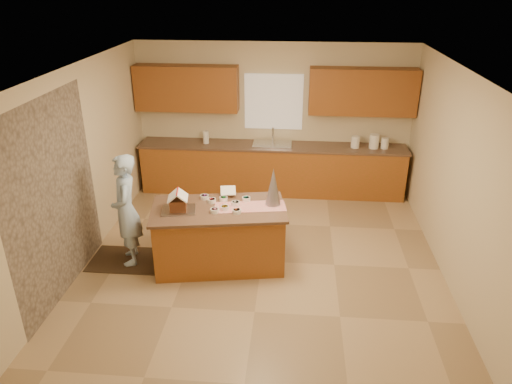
# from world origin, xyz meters

# --- Properties ---
(floor) EXTENTS (5.50, 5.50, 0.00)m
(floor) POSITION_xyz_m (0.00, 0.00, 0.00)
(floor) COLOR tan
(floor) RESTS_ON ground
(ceiling) EXTENTS (5.50, 5.50, 0.00)m
(ceiling) POSITION_xyz_m (0.00, 0.00, 2.70)
(ceiling) COLOR silver
(ceiling) RESTS_ON floor
(wall_back) EXTENTS (5.50, 5.50, 0.00)m
(wall_back) POSITION_xyz_m (0.00, 2.75, 1.35)
(wall_back) COLOR beige
(wall_back) RESTS_ON floor
(wall_front) EXTENTS (5.50, 5.50, 0.00)m
(wall_front) POSITION_xyz_m (0.00, -2.75, 1.35)
(wall_front) COLOR beige
(wall_front) RESTS_ON floor
(wall_left) EXTENTS (5.50, 5.50, 0.00)m
(wall_left) POSITION_xyz_m (-2.50, 0.00, 1.35)
(wall_left) COLOR beige
(wall_left) RESTS_ON floor
(wall_right) EXTENTS (5.50, 5.50, 0.00)m
(wall_right) POSITION_xyz_m (2.50, 0.00, 1.35)
(wall_right) COLOR beige
(wall_right) RESTS_ON floor
(stone_accent) EXTENTS (0.00, 2.50, 2.50)m
(stone_accent) POSITION_xyz_m (-2.48, -0.80, 1.25)
(stone_accent) COLOR gray
(stone_accent) RESTS_ON wall_left
(window_curtain) EXTENTS (1.05, 0.03, 1.00)m
(window_curtain) POSITION_xyz_m (0.00, 2.72, 1.65)
(window_curtain) COLOR white
(window_curtain) RESTS_ON wall_back
(back_counter_base) EXTENTS (4.80, 0.60, 0.88)m
(back_counter_base) POSITION_xyz_m (0.00, 2.45, 0.44)
(back_counter_base) COLOR #9B4620
(back_counter_base) RESTS_ON floor
(back_counter_top) EXTENTS (4.85, 0.63, 0.04)m
(back_counter_top) POSITION_xyz_m (0.00, 2.45, 0.90)
(back_counter_top) COLOR brown
(back_counter_top) RESTS_ON back_counter_base
(upper_cabinet_left) EXTENTS (1.85, 0.35, 0.80)m
(upper_cabinet_left) POSITION_xyz_m (-1.55, 2.57, 1.90)
(upper_cabinet_left) COLOR brown
(upper_cabinet_left) RESTS_ON wall_back
(upper_cabinet_right) EXTENTS (1.85, 0.35, 0.80)m
(upper_cabinet_right) POSITION_xyz_m (1.55, 2.57, 1.90)
(upper_cabinet_right) COLOR brown
(upper_cabinet_right) RESTS_ON wall_back
(sink) EXTENTS (0.70, 0.45, 0.12)m
(sink) POSITION_xyz_m (0.00, 2.45, 0.89)
(sink) COLOR silver
(sink) RESTS_ON back_counter_top
(faucet) EXTENTS (0.03, 0.03, 0.28)m
(faucet) POSITION_xyz_m (0.00, 2.63, 1.06)
(faucet) COLOR silver
(faucet) RESTS_ON back_counter_top
(island_base) EXTENTS (1.84, 1.14, 0.84)m
(island_base) POSITION_xyz_m (-0.58, -0.10, 0.42)
(island_base) COLOR #9B4620
(island_base) RESTS_ON floor
(island_top) EXTENTS (1.93, 1.22, 0.04)m
(island_top) POSITION_xyz_m (-0.58, -0.10, 0.86)
(island_top) COLOR brown
(island_top) RESTS_ON island_base
(table_runner) EXTENTS (1.00, 0.50, 0.01)m
(table_runner) POSITION_xyz_m (-0.16, -0.03, 0.88)
(table_runner) COLOR #AE0C12
(table_runner) RESTS_ON island_top
(baking_tray) EXTENTS (0.49, 0.39, 0.02)m
(baking_tray) POSITION_xyz_m (-1.10, -0.24, 0.89)
(baking_tray) COLOR silver
(baking_tray) RESTS_ON island_top
(cookbook) EXTENTS (0.24, 0.20, 0.09)m
(cookbook) POSITION_xyz_m (-0.50, 0.28, 0.97)
(cookbook) COLOR white
(cookbook) RESTS_ON island_top
(tinsel_tree) EXTENTS (0.24, 0.24, 0.53)m
(tinsel_tree) POSITION_xyz_m (0.14, 0.07, 1.15)
(tinsel_tree) COLOR #AFACB9
(tinsel_tree) RESTS_ON island_top
(rug) EXTENTS (1.08, 0.71, 0.01)m
(rug) POSITION_xyz_m (-1.91, -0.14, 0.01)
(rug) COLOR black
(rug) RESTS_ON floor
(boy) EXTENTS (0.55, 0.67, 1.59)m
(boy) POSITION_xyz_m (-1.86, -0.14, 0.81)
(boy) COLOR #B0D2FA
(boy) RESTS_ON rug
(canister_a) EXTENTS (0.15, 0.15, 0.21)m
(canister_a) POSITION_xyz_m (1.49, 2.45, 1.03)
(canister_a) COLOR white
(canister_a) RESTS_ON back_counter_top
(canister_b) EXTENTS (0.17, 0.17, 0.25)m
(canister_b) POSITION_xyz_m (1.81, 2.45, 1.04)
(canister_b) COLOR white
(canister_b) RESTS_ON back_counter_top
(canister_c) EXTENTS (0.13, 0.13, 0.19)m
(canister_c) POSITION_xyz_m (2.01, 2.45, 1.02)
(canister_c) COLOR white
(canister_c) RESTS_ON back_counter_top
(paper_towel) EXTENTS (0.11, 0.11, 0.23)m
(paper_towel) POSITION_xyz_m (-1.22, 2.45, 1.04)
(paper_towel) COLOR white
(paper_towel) RESTS_ON back_counter_top
(gingerbread_house) EXTENTS (0.30, 0.31, 0.27)m
(gingerbread_house) POSITION_xyz_m (-1.10, -0.24, 1.01)
(gingerbread_house) COLOR #583517
(gingerbread_house) RESTS_ON baking_tray
(candy_bowls) EXTENTS (0.71, 0.52, 0.05)m
(candy_bowls) POSITION_xyz_m (-0.51, -0.01, 0.91)
(candy_bowls) COLOR silver
(candy_bowls) RESTS_ON island_top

